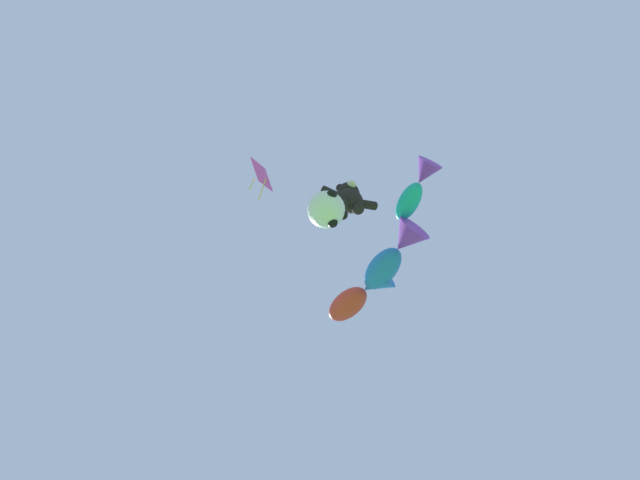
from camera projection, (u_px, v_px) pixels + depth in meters
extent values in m
ellipsoid|color=black|center=(350.00, 201.00, 13.59)|extent=(0.76, 0.65, 0.93)
sphere|color=black|center=(348.00, 193.00, 14.22)|extent=(0.64, 0.64, 0.64)
sphere|color=beige|center=(351.00, 185.00, 14.08)|extent=(0.27, 0.27, 0.27)
sphere|color=black|center=(340.00, 188.00, 14.42)|extent=(0.26, 0.26, 0.26)
cylinder|color=black|center=(330.00, 193.00, 13.67)|extent=(0.55, 0.25, 0.43)
sphere|color=black|center=(343.00, 204.00, 13.16)|extent=(0.34, 0.34, 0.34)
sphere|color=black|center=(355.00, 193.00, 14.48)|extent=(0.26, 0.26, 0.26)
cylinder|color=black|center=(368.00, 205.00, 13.80)|extent=(0.55, 0.25, 0.43)
sphere|color=black|center=(358.00, 208.00, 13.21)|extent=(0.34, 0.34, 0.34)
sphere|color=white|center=(326.00, 210.00, 12.09)|extent=(0.92, 0.92, 0.92)
sphere|color=black|center=(343.00, 215.00, 12.14)|extent=(0.26, 0.26, 0.26)
sphere|color=black|center=(319.00, 215.00, 12.46)|extent=(0.26, 0.26, 0.26)
sphere|color=black|center=(332.00, 195.00, 11.87)|extent=(0.26, 0.26, 0.26)
sphere|color=black|center=(332.00, 222.00, 11.85)|extent=(0.26, 0.26, 0.26)
ellipsoid|color=#19ADB2|center=(409.00, 202.00, 14.79)|extent=(0.74, 1.31, 0.52)
cone|color=purple|center=(425.00, 173.00, 14.44)|extent=(0.84, 0.77, 0.77)
sphere|color=black|center=(402.00, 212.00, 15.06)|extent=(0.14, 0.14, 0.14)
ellipsoid|color=blue|center=(383.00, 269.00, 15.15)|extent=(1.22, 1.70, 0.73)
cone|color=purple|center=(406.00, 238.00, 14.76)|extent=(1.25, 1.09, 1.07)
sphere|color=black|center=(373.00, 278.00, 15.48)|extent=(0.19, 0.19, 0.19)
ellipsoid|color=red|center=(348.00, 304.00, 15.87)|extent=(1.43, 1.69, 0.72)
cone|color=blue|center=(374.00, 282.00, 15.56)|extent=(1.31, 1.20, 1.06)
sphere|color=black|center=(337.00, 310.00, 16.17)|extent=(0.19, 0.19, 0.19)
cube|color=#E53F9E|center=(262.00, 175.00, 16.86)|extent=(1.05, 0.95, 1.39)
cylinder|color=yellow|center=(252.00, 184.00, 15.66)|extent=(0.03, 0.20, 1.67)
cylinder|color=yellow|center=(262.00, 188.00, 15.54)|extent=(0.03, 0.08, 2.03)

